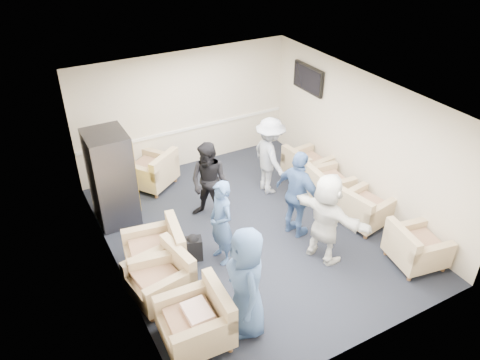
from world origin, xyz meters
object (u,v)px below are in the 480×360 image
armchair_right_near (414,248)px  person_front_right (326,218)px  armchair_left_mid (163,278)px  armchair_right_midnear (363,210)px  armchair_corner (153,172)px  person_mid_left (221,223)px  armchair_left_near (199,322)px  armchair_right_midfar (325,186)px  person_front_left (246,283)px  person_back_left (210,183)px  armchair_left_far (158,253)px  armchair_right_far (305,167)px  person_back_right (270,156)px  vending_machine (112,178)px  person_mid_right (298,195)px

armchair_right_near → person_front_right: person_front_right is taller
armchair_left_mid → armchair_right_midnear: (4.03, -0.07, -0.02)m
armchair_corner → person_mid_left: bearing=59.5°
armchair_right_near → armchair_left_near: bearing=95.6°
armchair_right_near → armchair_right_midnear: bearing=10.4°
armchair_right_midfar → person_front_left: (-3.09, -2.16, 0.56)m
person_back_left → armchair_left_far: bearing=-94.1°
armchair_left_far → armchair_right_far: bearing=116.4°
person_back_left → armchair_right_far: bearing=58.5°
armchair_right_near → armchair_corner: (-3.07, 4.52, 0.02)m
armchair_corner → person_back_right: person_back_right is taller
armchair_left_near → person_back_right: 4.16m
armchair_left_near → armchair_left_mid: size_ratio=0.96×
vending_machine → person_front_right: vending_machine is taller
vending_machine → armchair_right_far: bearing=-8.3°
person_back_right → armchair_corner: bearing=60.1°
armchair_right_midnear → person_mid_left: size_ratio=0.61×
armchair_left_far → armchair_left_mid: bearing=-4.3°
armchair_left_near → armchair_right_midfar: size_ratio=1.08×
armchair_right_near → person_mid_left: (-2.85, 1.68, 0.45)m
person_front_left → armchair_left_near: bearing=-85.4°
armchair_right_midnear → armchair_left_far: bearing=70.6°
armchair_left_mid → person_mid_right: bearing=87.0°
armchair_right_midfar → person_front_right: (-1.14, -1.44, 0.51)m
armchair_right_far → person_mid_right: person_mid_right is taller
vending_machine → armchair_left_mid: bearing=-88.5°
armchair_right_midfar → person_front_right: bearing=145.6°
armchair_right_midfar → armchair_corner: armchair_corner is taller
person_back_left → person_front_right: 2.34m
armchair_left_near → armchair_corner: size_ratio=0.77×
armchair_left_mid → person_mid_right: 2.82m
person_front_left → armchair_right_midfar: bearing=138.6°
armchair_left_near → armchair_right_near: (3.91, -0.28, -0.03)m
armchair_corner → person_mid_right: 3.40m
person_mid_left → person_front_right: size_ratio=0.94×
armchair_left_near → armchair_right_midnear: armchair_left_near is taller
armchair_left_near → person_mid_right: size_ratio=0.56×
armchair_right_far → vending_machine: 4.17m
armchair_right_midnear → person_front_left: bearing=99.4°
person_front_left → person_front_right: person_front_left is taller
armchair_right_midfar → armchair_corner: size_ratio=0.72×
person_mid_left → person_mid_right: (1.55, -0.01, 0.08)m
armchair_right_midnear → vending_machine: (-4.09, 2.46, 0.60)m
armchair_right_midfar → armchair_right_far: bearing=-2.0°
vending_machine → person_back_right: bearing=-10.5°
person_back_right → armchair_left_mid: bearing=123.2°
armchair_right_near → armchair_right_midnear: (-0.02, 1.29, -0.00)m
armchair_left_mid → person_mid_right: size_ratio=0.58×
person_mid_left → person_front_left: bearing=-16.8°
armchair_corner → armchair_left_far: bearing=37.0°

